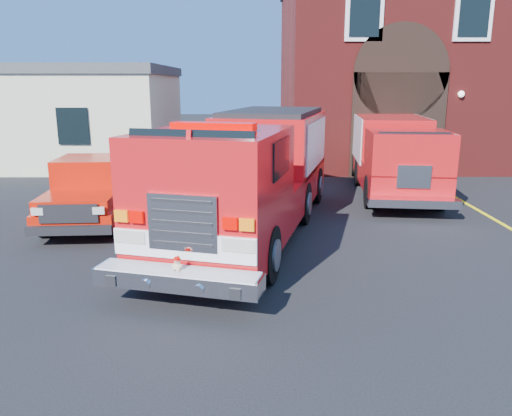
{
  "coord_description": "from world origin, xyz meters",
  "views": [
    {
      "loc": [
        -0.03,
        -10.39,
        3.61
      ],
      "look_at": [
        0.0,
        -1.2,
        1.3
      ],
      "focal_mm": 35.0,
      "sensor_mm": 36.0,
      "label": 1
    }
  ],
  "objects_px": {
    "side_building": "(60,114)",
    "fire_engine": "(253,172)",
    "fire_station": "(445,69)",
    "pickup_truck": "(96,189)",
    "secondary_truck": "(393,152)"
  },
  "relations": [
    {
      "from": "side_building",
      "to": "fire_engine",
      "type": "bearing_deg",
      "value": -51.83
    },
    {
      "from": "fire_station",
      "to": "pickup_truck",
      "type": "xyz_separation_m",
      "value": [
        -13.31,
        -11.12,
        -3.44
      ]
    },
    {
      "from": "side_building",
      "to": "fire_engine",
      "type": "relative_size",
      "value": 1.04
    },
    {
      "from": "pickup_truck",
      "to": "fire_station",
      "type": "bearing_deg",
      "value": 39.89
    },
    {
      "from": "fire_station",
      "to": "secondary_truck",
      "type": "xyz_separation_m",
      "value": [
        -4.32,
        -7.58,
        -2.91
      ]
    },
    {
      "from": "secondary_truck",
      "to": "fire_station",
      "type": "bearing_deg",
      "value": 60.28
    },
    {
      "from": "fire_engine",
      "to": "secondary_truck",
      "type": "height_order",
      "value": "fire_engine"
    },
    {
      "from": "fire_engine",
      "to": "pickup_truck",
      "type": "height_order",
      "value": "fire_engine"
    },
    {
      "from": "fire_station",
      "to": "secondary_truck",
      "type": "relative_size",
      "value": 1.95
    },
    {
      "from": "fire_station",
      "to": "secondary_truck",
      "type": "bearing_deg",
      "value": -119.72
    },
    {
      "from": "fire_engine",
      "to": "pickup_truck",
      "type": "xyz_separation_m",
      "value": [
        -4.25,
        1.23,
        -0.69
      ]
    },
    {
      "from": "fire_station",
      "to": "fire_engine",
      "type": "xyz_separation_m",
      "value": [
        -9.06,
        -12.35,
        -2.75
      ]
    },
    {
      "from": "side_building",
      "to": "secondary_truck",
      "type": "xyz_separation_m",
      "value": [
        13.67,
        -6.59,
        -0.86
      ]
    },
    {
      "from": "side_building",
      "to": "pickup_truck",
      "type": "height_order",
      "value": "side_building"
    },
    {
      "from": "fire_station",
      "to": "side_building",
      "type": "bearing_deg",
      "value": -176.86
    }
  ]
}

